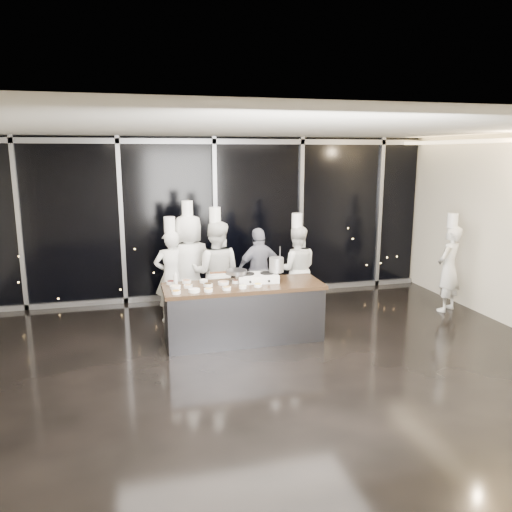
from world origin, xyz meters
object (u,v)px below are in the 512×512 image
Objects in this scene: demo_counter at (244,312)px; frying_pan at (236,272)px; guest at (259,271)px; chef_side at (449,268)px; stove at (257,277)px; chef_left at (189,267)px; chef_center at (216,272)px; stock_pot at (276,265)px; chef_far_left at (171,275)px; chef_right at (296,269)px.

demo_counter is 4.11× the size of frying_pan.
guest is (0.59, 1.28, 0.33)m from demo_counter.
frying_pan is 0.33× the size of chef_side.
stove is 1.22m from guest.
chef_center is (0.42, -0.30, -0.05)m from chef_left.
stock_pot is 0.11× the size of chef_left.
frying_pan reaches higher than stove.
chef_far_left is (-0.92, 1.02, -0.24)m from frying_pan.
stock_pot is 1.23m from guest.
chef_right is 2.81m from chef_side.
chef_center is 1.10× the size of chef_side.
chef_right is at bearing 157.67° from guest.
demo_counter is at bearing 126.25° from chef_far_left.
frying_pan is 0.38× the size of guest.
frying_pan is 0.29× the size of chef_left.
frying_pan is 2.61× the size of stock_pot.
stock_pot reaches higher than stove.
guest is (0.86, 0.34, -0.11)m from chef_center.
demo_counter is at bearing 53.58° from guest.
demo_counter is 1.34× the size of chef_far_left.
stove is at bearing 177.42° from stock_pot.
chef_left is (0.31, 0.07, 0.12)m from chef_far_left.
stove reaches higher than demo_counter.
chef_center reaches higher than chef_right.
chef_center is (0.74, -0.24, 0.07)m from chef_far_left.
chef_left reaches higher than stove.
chef_left is 1.29m from guest.
stove is 2.87× the size of stock_pot.
chef_center is at bearing 129.11° from chef_left.
chef_far_left is 0.88× the size of chef_left.
demo_counter is 4.03m from chef_side.
chef_right reaches higher than stock_pot.
frying_pan is 1.40m from chef_far_left.
chef_left is (-1.25, 1.14, -0.21)m from stock_pot.
stove is 0.36× the size of chef_right.
stock_pot is 0.13× the size of chef_far_left.
demo_counter is at bearing 123.02° from chef_center.
chef_far_left is (-1.01, 1.17, 0.37)m from demo_counter.
chef_right reaches higher than chef_side.
chef_left reaches higher than guest.
chef_far_left reaches higher than chef_right.
chef_side reaches higher than frying_pan.
chef_right reaches higher than stove.
demo_counter is 1.57× the size of guest.
chef_side is at bearing 155.56° from guest.
chef_center reaches higher than stove.
chef_far_left is at bearing -7.97° from guest.
guest is 0.67m from chef_right.
chef_left is 1.05× the size of chef_center.
chef_side is (3.40, -0.77, 0.04)m from guest.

